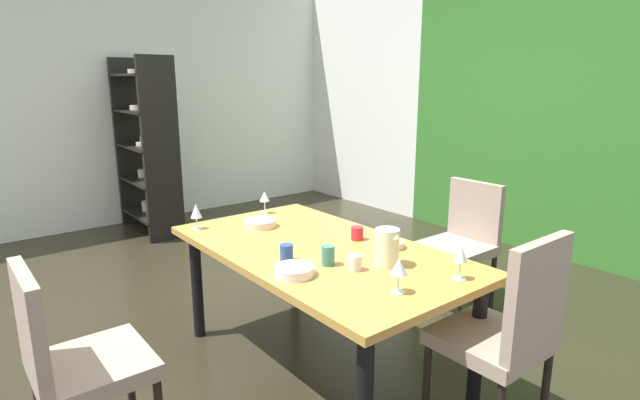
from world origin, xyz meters
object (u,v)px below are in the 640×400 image
at_px(wine_glass_corner, 264,197).
at_px(serving_bowl_east, 390,244).
at_px(dining_table, 319,261).
at_px(cup_center, 357,233).
at_px(chair_right_far, 507,329).
at_px(wine_glass_rear, 196,212).
at_px(serving_bowl_north, 294,271).
at_px(chair_head_far, 463,238).
at_px(chair_head_near, 72,358).
at_px(display_shelf, 146,147).
at_px(wine_glass_near_shelf, 461,255).
at_px(cup_south, 355,263).
at_px(cup_front, 286,253).
at_px(pitcher_west, 387,247).
at_px(wine_glass_left, 399,267).
at_px(serving_bowl_right, 260,223).
at_px(cup_near_window, 328,255).

xyz_separation_m(wine_glass_corner, serving_bowl_east, (1.03, 0.15, -0.09)).
bearing_deg(dining_table, cup_center, 83.26).
xyz_separation_m(chair_right_far, wine_glass_rear, (-1.72, -0.65, 0.28)).
relative_size(serving_bowl_north, cup_center, 2.50).
height_order(chair_head_far, cup_center, chair_head_far).
height_order(chair_head_near, wine_glass_rear, chair_head_near).
xyz_separation_m(chair_head_far, display_shelf, (-3.28, -1.04, 0.39)).
bearing_deg(wine_glass_near_shelf, chair_head_far, 124.64).
bearing_deg(cup_south, cup_front, -148.12).
height_order(chair_head_far, wine_glass_rear, chair_head_far).
distance_m(wine_glass_rear, pitcher_west, 1.25).
height_order(chair_head_near, pitcher_west, chair_head_near).
relative_size(wine_glass_left, serving_bowl_north, 0.82).
bearing_deg(wine_glass_rear, chair_right_far, 20.61).
distance_m(chair_head_near, serving_bowl_right, 1.36).
distance_m(dining_table, serving_bowl_right, 0.55).
height_order(wine_glass_rear, cup_near_window, wine_glass_rear).
height_order(wine_glass_rear, serving_bowl_right, wine_glass_rear).
bearing_deg(chair_right_far, pitcher_west, 108.26).
distance_m(chair_head_far, cup_front, 1.55).
xyz_separation_m(chair_head_near, serving_bowl_north, (0.23, 0.93, 0.21)).
xyz_separation_m(wine_glass_rear, cup_south, (1.11, 0.30, -0.07)).
height_order(dining_table, pitcher_west, pitcher_west).
relative_size(wine_glass_near_shelf, cup_front, 1.86).
bearing_deg(cup_near_window, chair_head_near, -101.20).
relative_size(dining_table, cup_near_window, 17.61).
bearing_deg(chair_right_far, serving_bowl_north, 129.76).
bearing_deg(cup_center, cup_front, -86.11).
bearing_deg(serving_bowl_right, dining_table, 4.50).
bearing_deg(cup_center, wine_glass_near_shelf, -2.17).
bearing_deg(wine_glass_rear, cup_south, 15.23).
distance_m(cup_near_window, cup_front, 0.22).
distance_m(display_shelf, wine_glass_rear, 2.59).
distance_m(wine_glass_left, pitcher_west, 0.32).
bearing_deg(pitcher_west, cup_center, 157.43).
bearing_deg(serving_bowl_right, display_shelf, 174.33).
distance_m(dining_table, cup_center, 0.28).
bearing_deg(cup_south, dining_table, 169.24).
bearing_deg(serving_bowl_east, wine_glass_left, -43.05).
distance_m(dining_table, cup_near_window, 0.30).
height_order(wine_glass_near_shelf, wine_glass_left, wine_glass_near_shelf).
bearing_deg(serving_bowl_east, dining_table, -128.69).
height_order(wine_glass_corner, serving_bowl_north, wine_glass_corner).
xyz_separation_m(serving_bowl_north, cup_south, (0.13, 0.27, 0.02)).
relative_size(display_shelf, serving_bowl_right, 9.30).
bearing_deg(serving_bowl_east, serving_bowl_right, -156.01).
distance_m(dining_table, cup_south, 0.39).
distance_m(serving_bowl_north, cup_south, 0.30).
relative_size(chair_head_near, chair_head_far, 1.01).
height_order(cup_front, pitcher_west, pitcher_west).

